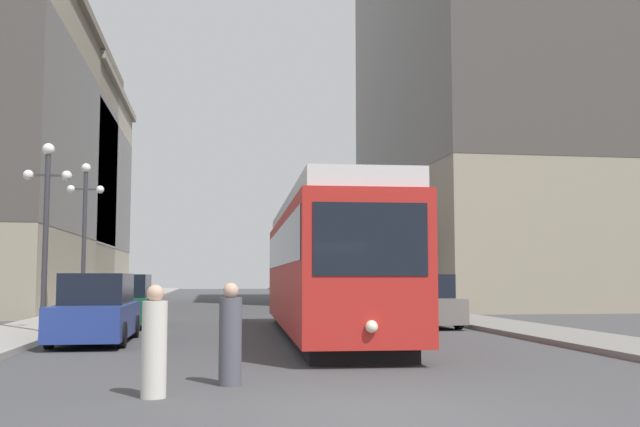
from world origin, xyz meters
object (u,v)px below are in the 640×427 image
object	(u,v)px
lamp_post_left_far	(85,217)
parked_car_right_far	(421,303)
pedestrian_crossing_far	(230,337)
parked_car_left_near	(125,302)
lamp_post_left_near	(47,207)
pedestrian_crossing_near	(154,345)
transit_bus	(330,273)
parked_car_left_mid	(97,310)
streetcar	(325,264)

from	to	relation	value
lamp_post_left_far	parked_car_right_far	bearing A→B (deg)	-20.42
pedestrian_crossing_far	lamp_post_left_far	xyz separation A→B (m)	(-5.19, 17.25, 3.30)
parked_car_left_near	lamp_post_left_near	distance (m)	5.27
pedestrian_crossing_near	lamp_post_left_far	xyz separation A→B (m)	(-4.07, 18.30, 3.31)
transit_bus	parked_car_left_mid	bearing A→B (deg)	-115.57
parked_car_left_near	pedestrian_crossing_near	bearing A→B (deg)	-81.92
parked_car_left_mid	pedestrian_crossing_far	bearing A→B (deg)	-67.90
parked_car_left_near	pedestrian_crossing_near	distance (m)	15.74
parked_car_left_near	parked_car_right_far	world-z (taller)	same
transit_bus	lamp_post_left_near	distance (m)	21.23
pedestrian_crossing_near	pedestrian_crossing_far	distance (m)	1.54
pedestrian_crossing_near	transit_bus	bearing A→B (deg)	57.66
streetcar	parked_car_left_mid	world-z (taller)	streetcar
streetcar	pedestrian_crossing_far	distance (m)	9.53
streetcar	parked_car_left_mid	xyz separation A→B (m)	(-6.25, -0.83, -1.26)
transit_bus	streetcar	bearing A→B (deg)	-99.99
pedestrian_crossing_near	parked_car_left_near	bearing A→B (deg)	79.82
pedestrian_crossing_near	pedestrian_crossing_far	xyz separation A→B (m)	(1.12, 1.06, 0.01)
parked_car_left_near	parked_car_left_mid	xyz separation A→B (m)	(-0.00, -6.41, 0.00)
transit_bus	parked_car_left_near	size ratio (longest dim) A/B	2.66
parked_car_left_mid	pedestrian_crossing_near	world-z (taller)	parked_car_left_mid
pedestrian_crossing_near	streetcar	bearing A→B (deg)	49.73
parked_car_left_near	streetcar	bearing A→B (deg)	-41.61
streetcar	lamp_post_left_near	size ratio (longest dim) A/B	2.69
parked_car_right_far	pedestrian_crossing_far	xyz separation A→B (m)	(-6.95, -12.73, -0.08)
streetcar	parked_car_right_far	xyz separation A→B (m)	(3.99, 3.77, -1.26)
streetcar	parked_car_right_far	bearing A→B (deg)	45.70
pedestrian_crossing_far	parked_car_right_far	bearing A→B (deg)	-106.41
parked_car_left_near	lamp_post_left_far	size ratio (longest dim) A/B	0.77
parked_car_right_far	pedestrian_crossing_far	bearing A→B (deg)	58.94
pedestrian_crossing_far	lamp_post_left_near	world-z (taller)	lamp_post_left_near
parked_car_left_near	parked_car_left_mid	size ratio (longest dim) A/B	0.93
transit_bus	lamp_post_left_near	world-z (taller)	lamp_post_left_near
pedestrian_crossing_far	lamp_post_left_near	xyz separation A→B (m)	(-5.19, 10.62, 3.05)
transit_bus	parked_car_left_near	distance (m)	16.87
parked_car_left_mid	pedestrian_crossing_far	world-z (taller)	parked_car_left_mid
parked_car_right_far	pedestrian_crossing_near	size ratio (longest dim) A/B	2.71
parked_car_left_mid	pedestrian_crossing_near	bearing A→B (deg)	-76.61
streetcar	parked_car_right_far	distance (m)	5.63
lamp_post_left_far	pedestrian_crossing_far	bearing A→B (deg)	-73.26
pedestrian_crossing_near	lamp_post_left_near	bearing A→B (deg)	91.11
streetcar	parked_car_left_mid	distance (m)	6.43
parked_car_left_near	parked_car_left_mid	bearing A→B (deg)	-89.86
parked_car_left_near	parked_car_right_far	xyz separation A→B (m)	(10.24, -1.81, -0.00)
parked_car_right_far	streetcar	bearing A→B (deg)	40.98
parked_car_right_far	parked_car_left_mid	bearing A→B (deg)	21.78
streetcar	lamp_post_left_near	distance (m)	8.49
lamp_post_left_near	lamp_post_left_far	bearing A→B (deg)	90.00
transit_bus	lamp_post_left_far	world-z (taller)	lamp_post_left_far
transit_bus	parked_car_right_far	world-z (taller)	transit_bus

